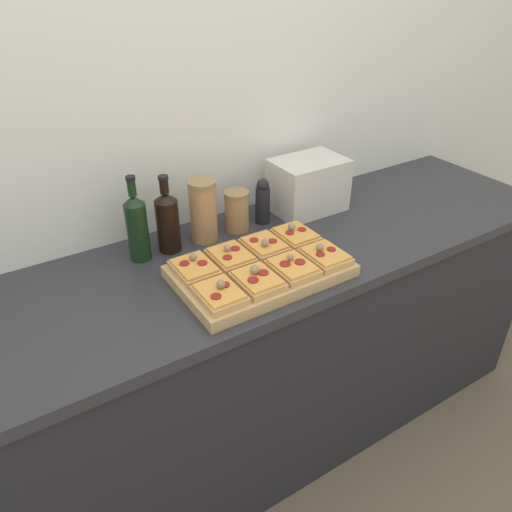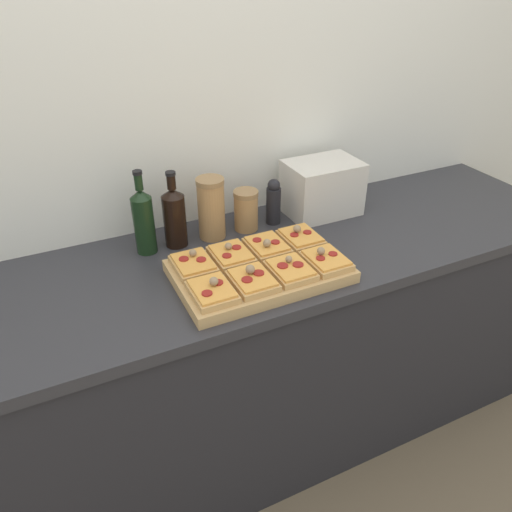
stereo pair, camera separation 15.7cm
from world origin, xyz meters
TOP-DOWN VIEW (x-y plane):
  - ground_plane at (0.00, 0.00)m, footprint 12.00×12.00m
  - wall_back at (0.00, 0.67)m, footprint 6.00×0.06m
  - kitchen_counter at (0.00, 0.32)m, footprint 2.63×0.67m
  - cutting_board at (0.00, 0.19)m, footprint 0.53×0.34m
  - pizza_slice_back_left at (-0.19, 0.27)m, footprint 0.12×0.15m
  - pizza_slice_back_midleft at (-0.06, 0.27)m, footprint 0.12×0.15m
  - pizza_slice_back_midright at (0.07, 0.27)m, footprint 0.12×0.15m
  - pizza_slice_back_right at (0.19, 0.27)m, footprint 0.12×0.15m
  - pizza_slice_front_left at (-0.19, 0.11)m, footprint 0.12×0.15m
  - pizza_slice_front_midleft at (-0.06, 0.11)m, footprint 0.12×0.15m
  - pizza_slice_front_midright at (0.07, 0.11)m, footprint 0.12×0.15m
  - pizza_slice_front_right at (0.19, 0.11)m, footprint 0.12×0.15m
  - olive_oil_bottle at (-0.28, 0.50)m, footprint 0.07×0.07m
  - wine_bottle at (-0.17, 0.50)m, footprint 0.08×0.08m
  - grain_jar_tall at (-0.04, 0.50)m, footprint 0.10×0.10m
  - grain_jar_short at (0.10, 0.50)m, footprint 0.09×0.09m
  - pepper_mill at (0.21, 0.50)m, footprint 0.05×0.05m
  - toaster_oven at (0.42, 0.50)m, footprint 0.30×0.20m

SIDE VIEW (x-z plane):
  - ground_plane at x=0.00m, z-range 0.00..0.00m
  - kitchen_counter at x=0.00m, z-range 0.00..0.93m
  - cutting_board at x=0.00m, z-range 0.93..0.97m
  - pizza_slice_front_midright at x=0.07m, z-range 0.96..1.01m
  - pizza_slice_back_midleft at x=-0.06m, z-range 0.96..1.01m
  - pizza_slice_back_left at x=-0.19m, z-range 0.96..1.01m
  - pizza_slice_front_right at x=0.19m, z-range 0.96..1.01m
  - pizza_slice_back_midright at x=0.07m, z-range 0.96..1.01m
  - pizza_slice_front_left at x=-0.19m, z-range 0.96..1.01m
  - pizza_slice_back_right at x=0.19m, z-range 0.96..1.01m
  - pizza_slice_front_midleft at x=-0.06m, z-range 0.96..1.01m
  - grain_jar_short at x=0.10m, z-range 0.93..1.08m
  - pepper_mill at x=0.21m, z-range 0.93..1.11m
  - toaster_oven at x=0.42m, z-range 0.93..1.14m
  - wine_bottle at x=-0.17m, z-range 0.91..1.18m
  - grain_jar_tall at x=-0.04m, z-range 0.93..1.16m
  - olive_oil_bottle at x=-0.28m, z-range 0.91..1.20m
  - wall_back at x=0.00m, z-range 0.00..2.50m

